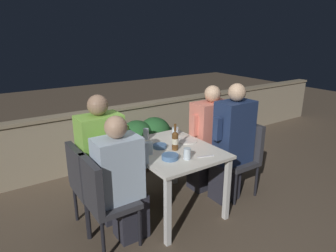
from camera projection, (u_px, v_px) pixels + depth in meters
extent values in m
plane|color=brown|center=(172.00, 208.00, 3.25)|extent=(16.00, 16.00, 0.00)
cube|color=gray|center=(114.00, 137.00, 4.29)|extent=(9.00, 0.14, 0.78)
cube|color=gray|center=(113.00, 109.00, 4.16)|extent=(9.00, 0.18, 0.04)
cube|color=silver|center=(172.00, 150.00, 3.04)|extent=(0.81, 1.00, 0.03)
cube|color=silver|center=(168.00, 212.00, 2.60)|extent=(0.05, 0.05, 0.67)
cube|color=silver|center=(227.00, 189.00, 2.98)|extent=(0.05, 0.05, 0.67)
cube|color=silver|center=(123.00, 173.00, 3.31)|extent=(0.05, 0.05, 0.67)
cube|color=silver|center=(175.00, 159.00, 3.69)|extent=(0.05, 0.05, 0.67)
cube|color=brown|center=(138.00, 159.00, 4.16)|extent=(1.02, 0.36, 0.28)
ellipsoid|color=#235628|center=(118.00, 140.00, 3.91)|extent=(0.46, 0.47, 0.43)
ellipsoid|color=#235628|center=(137.00, 136.00, 4.05)|extent=(0.46, 0.47, 0.43)
ellipsoid|color=#235628|center=(155.00, 133.00, 4.20)|extent=(0.46, 0.47, 0.43)
cube|color=#333338|center=(113.00, 203.00, 2.61)|extent=(0.40, 0.40, 0.05)
cube|color=#333338|center=(91.00, 184.00, 2.45)|extent=(0.06, 0.40, 0.42)
cylinder|color=black|center=(103.00, 241.00, 2.46)|extent=(0.03, 0.03, 0.38)
cylinder|color=black|center=(140.00, 227.00, 2.64)|extent=(0.03, 0.03, 0.38)
cylinder|color=black|center=(89.00, 221.00, 2.72)|extent=(0.03, 0.03, 0.38)
cylinder|color=black|center=(123.00, 209.00, 2.91)|extent=(0.03, 0.03, 0.38)
cube|color=#282833|center=(131.00, 215.00, 2.76)|extent=(0.27, 0.23, 0.43)
cube|color=silver|center=(118.00, 169.00, 2.56)|extent=(0.39, 0.26, 0.56)
cube|color=silver|center=(143.00, 155.00, 2.67)|extent=(0.07, 0.07, 0.24)
sphere|color=tan|center=(116.00, 127.00, 2.44)|extent=(0.19, 0.19, 0.19)
cube|color=#333338|center=(97.00, 187.00, 2.88)|extent=(0.40, 0.40, 0.05)
cube|color=#333338|center=(76.00, 169.00, 2.72)|extent=(0.06, 0.40, 0.42)
cylinder|color=black|center=(87.00, 221.00, 2.72)|extent=(0.03, 0.03, 0.38)
cylinder|color=black|center=(121.00, 209.00, 2.90)|extent=(0.03, 0.03, 0.38)
cylinder|color=black|center=(76.00, 203.00, 2.99)|extent=(0.03, 0.03, 0.38)
cylinder|color=black|center=(108.00, 194.00, 3.17)|extent=(0.03, 0.03, 0.38)
cube|color=#282833|center=(114.00, 199.00, 3.03)|extent=(0.28, 0.23, 0.43)
cube|color=#8CCC4C|center=(101.00, 150.00, 2.81)|extent=(0.40, 0.26, 0.68)
cube|color=#8CCC4C|center=(125.00, 137.00, 2.92)|extent=(0.07, 0.07, 0.24)
sphere|color=#99755B|center=(98.00, 105.00, 2.68)|extent=(0.19, 0.19, 0.19)
cube|color=#333338|center=(236.00, 162.00, 3.43)|extent=(0.40, 0.40, 0.05)
cube|color=#333338|center=(248.00, 140.00, 3.45)|extent=(0.06, 0.40, 0.42)
cylinder|color=black|center=(235.00, 189.00, 3.27)|extent=(0.03, 0.03, 0.38)
cylinder|color=black|center=(256.00, 181.00, 3.45)|extent=(0.03, 0.03, 0.38)
cylinder|color=black|center=(214.00, 177.00, 3.54)|extent=(0.03, 0.03, 0.38)
cylinder|color=black|center=(235.00, 170.00, 3.72)|extent=(0.03, 0.03, 0.38)
cube|color=#282833|center=(224.00, 181.00, 3.39)|extent=(0.28, 0.23, 0.43)
cube|color=navy|center=(234.00, 132.00, 3.27)|extent=(0.40, 0.26, 0.70)
cube|color=navy|center=(218.00, 129.00, 3.12)|extent=(0.07, 0.07, 0.24)
sphere|color=tan|center=(237.00, 92.00, 3.14)|extent=(0.19, 0.19, 0.19)
cube|color=#333338|center=(214.00, 153.00, 3.67)|extent=(0.40, 0.40, 0.05)
cube|color=#333338|center=(226.00, 133.00, 3.69)|extent=(0.06, 0.40, 0.42)
cylinder|color=black|center=(212.00, 178.00, 3.51)|extent=(0.03, 0.03, 0.38)
cylinder|color=black|center=(233.00, 171.00, 3.69)|extent=(0.03, 0.03, 0.38)
cylinder|color=black|center=(194.00, 167.00, 3.78)|extent=(0.03, 0.03, 0.38)
cylinder|color=black|center=(214.00, 161.00, 3.96)|extent=(0.03, 0.03, 0.38)
cube|color=#282833|center=(203.00, 171.00, 3.64)|extent=(0.32, 0.23, 0.43)
cube|color=#E07A66|center=(211.00, 128.00, 3.53)|extent=(0.46, 0.26, 0.63)
cube|color=#E07A66|center=(195.00, 125.00, 3.37)|extent=(0.07, 0.07, 0.24)
sphere|color=tan|center=(213.00, 94.00, 3.40)|extent=(0.19, 0.19, 0.19)
cylinder|color=brown|center=(175.00, 142.00, 2.98)|extent=(0.06, 0.06, 0.17)
cylinder|color=beige|center=(175.00, 141.00, 2.98)|extent=(0.07, 0.07, 0.06)
cone|color=brown|center=(175.00, 132.00, 2.95)|extent=(0.06, 0.06, 0.03)
cylinder|color=brown|center=(175.00, 127.00, 2.93)|extent=(0.02, 0.02, 0.07)
cylinder|color=silver|center=(187.00, 140.00, 3.24)|extent=(0.22, 0.22, 0.01)
cylinder|color=#4C709E|center=(160.00, 146.00, 3.05)|extent=(0.14, 0.14, 0.04)
torus|color=#4C709E|center=(160.00, 145.00, 3.04)|extent=(0.14, 0.14, 0.01)
cylinder|color=#4C709E|center=(170.00, 157.00, 2.78)|extent=(0.16, 0.16, 0.04)
torus|color=#4C709E|center=(170.00, 155.00, 2.78)|extent=(0.16, 0.16, 0.01)
cylinder|color=silver|center=(175.00, 131.00, 3.41)|extent=(0.07, 0.07, 0.09)
cylinder|color=silver|center=(149.00, 148.00, 2.88)|extent=(0.07, 0.07, 0.12)
cylinder|color=silver|center=(146.00, 134.00, 3.29)|extent=(0.06, 0.06, 0.12)
cylinder|color=silver|center=(187.00, 154.00, 2.77)|extent=(0.07, 0.07, 0.11)
cube|color=silver|center=(147.00, 144.00, 3.16)|extent=(0.09, 0.16, 0.01)
cube|color=silver|center=(206.00, 156.00, 2.84)|extent=(0.17, 0.07, 0.01)
cylinder|color=brown|center=(204.00, 149.00, 4.59)|extent=(0.24, 0.24, 0.21)
cylinder|color=#47331E|center=(204.00, 137.00, 4.53)|extent=(0.03, 0.03, 0.19)
ellipsoid|color=#235628|center=(205.00, 123.00, 4.46)|extent=(0.34, 0.34, 0.30)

